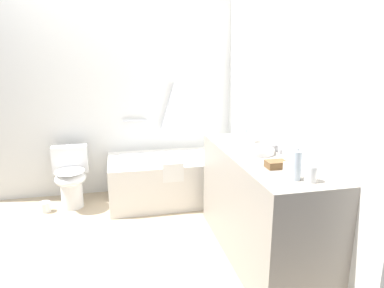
{
  "coord_description": "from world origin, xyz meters",
  "views": [
    {
      "loc": [
        0.08,
        -2.84,
        1.63
      ],
      "look_at": [
        0.75,
        0.15,
        0.84
      ],
      "focal_mm": 31.78,
      "sensor_mm": 36.0,
      "label": 1
    }
  ],
  "objects_px": {
    "bathtub": "(174,176)",
    "drinking_glass_1": "(311,174)",
    "drinking_glass_2": "(289,168)",
    "amenity_basket": "(276,164)",
    "sink_faucet": "(276,149)",
    "water_bottle_0": "(244,130)",
    "drinking_glass_0": "(251,141)",
    "sink_basin": "(256,151)",
    "toilet": "(71,176)",
    "water_bottle_1": "(239,128)",
    "water_bottle_2": "(296,165)",
    "toilet_paper_roll": "(45,207)"
  },
  "relations": [
    {
      "from": "sink_faucet",
      "to": "drinking_glass_1",
      "type": "height_order",
      "value": "drinking_glass_1"
    },
    {
      "from": "water_bottle_0",
      "to": "water_bottle_2",
      "type": "relative_size",
      "value": 1.19
    },
    {
      "from": "sink_basin",
      "to": "water_bottle_2",
      "type": "bearing_deg",
      "value": -89.89
    },
    {
      "from": "water_bottle_2",
      "to": "amenity_basket",
      "type": "height_order",
      "value": "water_bottle_2"
    },
    {
      "from": "drinking_glass_0",
      "to": "drinking_glass_2",
      "type": "relative_size",
      "value": 1.05
    },
    {
      "from": "sink_basin",
      "to": "drinking_glass_0",
      "type": "xyz_separation_m",
      "value": [
        0.05,
        0.23,
        0.02
      ]
    },
    {
      "from": "bathtub",
      "to": "drinking_glass_0",
      "type": "relative_size",
      "value": 18.19
    },
    {
      "from": "water_bottle_1",
      "to": "water_bottle_2",
      "type": "xyz_separation_m",
      "value": [
        -0.06,
        -1.19,
        0.01
      ]
    },
    {
      "from": "water_bottle_0",
      "to": "drinking_glass_2",
      "type": "xyz_separation_m",
      "value": [
        -0.03,
        -0.88,
        -0.08
      ]
    },
    {
      "from": "sink_faucet",
      "to": "toilet_paper_roll",
      "type": "distance_m",
      "value": 2.53
    },
    {
      "from": "bathtub",
      "to": "sink_basin",
      "type": "distance_m",
      "value": 1.47
    },
    {
      "from": "sink_faucet",
      "to": "water_bottle_1",
      "type": "bearing_deg",
      "value": 100.81
    },
    {
      "from": "sink_faucet",
      "to": "water_bottle_1",
      "type": "distance_m",
      "value": 0.59
    },
    {
      "from": "bathtub",
      "to": "drinking_glass_0",
      "type": "bearing_deg",
      "value": -63.83
    },
    {
      "from": "bathtub",
      "to": "sink_faucet",
      "type": "height_order",
      "value": "bathtub"
    },
    {
      "from": "water_bottle_0",
      "to": "amenity_basket",
      "type": "bearing_deg",
      "value": -93.59
    },
    {
      "from": "sink_basin",
      "to": "sink_faucet",
      "type": "height_order",
      "value": "sink_faucet"
    },
    {
      "from": "water_bottle_2",
      "to": "drinking_glass_0",
      "type": "xyz_separation_m",
      "value": [
        0.05,
        0.84,
        -0.06
      ]
    },
    {
      "from": "bathtub",
      "to": "water_bottle_0",
      "type": "distance_m",
      "value": 1.25
    },
    {
      "from": "drinking_glass_2",
      "to": "bathtub",
      "type": "bearing_deg",
      "value": 104.79
    },
    {
      "from": "drinking_glass_2",
      "to": "amenity_basket",
      "type": "xyz_separation_m",
      "value": [
        -0.02,
        0.14,
        -0.01
      ]
    },
    {
      "from": "sink_basin",
      "to": "amenity_basket",
      "type": "bearing_deg",
      "value": -91.48
    },
    {
      "from": "toilet",
      "to": "drinking_glass_0",
      "type": "bearing_deg",
      "value": 52.89
    },
    {
      "from": "drinking_glass_0",
      "to": "drinking_glass_1",
      "type": "bearing_deg",
      "value": -88.21
    },
    {
      "from": "sink_basin",
      "to": "water_bottle_0",
      "type": "relative_size",
      "value": 1.14
    },
    {
      "from": "drinking_glass_2",
      "to": "amenity_basket",
      "type": "relative_size",
      "value": 0.56
    },
    {
      "from": "water_bottle_0",
      "to": "water_bottle_2",
      "type": "xyz_separation_m",
      "value": [
        -0.04,
        -0.98,
        -0.02
      ]
    },
    {
      "from": "sink_basin",
      "to": "sink_faucet",
      "type": "bearing_deg",
      "value": 0.0
    },
    {
      "from": "sink_faucet",
      "to": "drinking_glass_0",
      "type": "height_order",
      "value": "drinking_glass_0"
    },
    {
      "from": "water_bottle_0",
      "to": "amenity_basket",
      "type": "height_order",
      "value": "water_bottle_0"
    },
    {
      "from": "bathtub",
      "to": "sink_basin",
      "type": "relative_size",
      "value": 5.27
    },
    {
      "from": "bathtub",
      "to": "water_bottle_1",
      "type": "height_order",
      "value": "bathtub"
    },
    {
      "from": "drinking_glass_1",
      "to": "sink_faucet",
      "type": "bearing_deg",
      "value": 81.76
    },
    {
      "from": "toilet",
      "to": "water_bottle_0",
      "type": "height_order",
      "value": "water_bottle_0"
    },
    {
      "from": "sink_basin",
      "to": "water_bottle_0",
      "type": "height_order",
      "value": "water_bottle_0"
    },
    {
      "from": "sink_basin",
      "to": "water_bottle_1",
      "type": "xyz_separation_m",
      "value": [
        0.06,
        0.57,
        0.07
      ]
    },
    {
      "from": "water_bottle_1",
      "to": "water_bottle_2",
      "type": "height_order",
      "value": "water_bottle_2"
    },
    {
      "from": "bathtub",
      "to": "drinking_glass_1",
      "type": "height_order",
      "value": "bathtub"
    },
    {
      "from": "sink_faucet",
      "to": "water_bottle_0",
      "type": "distance_m",
      "value": 0.4
    },
    {
      "from": "sink_basin",
      "to": "drinking_glass_1",
      "type": "height_order",
      "value": "drinking_glass_1"
    },
    {
      "from": "water_bottle_2",
      "to": "toilet_paper_roll",
      "type": "distance_m",
      "value": 2.78
    },
    {
      "from": "water_bottle_1",
      "to": "sink_basin",
      "type": "bearing_deg",
      "value": -96.35
    },
    {
      "from": "bathtub",
      "to": "sink_faucet",
      "type": "distance_m",
      "value": 1.54
    },
    {
      "from": "sink_faucet",
      "to": "bathtub",
      "type": "bearing_deg",
      "value": 116.7
    },
    {
      "from": "water_bottle_0",
      "to": "amenity_basket",
      "type": "relative_size",
      "value": 1.77
    },
    {
      "from": "toilet",
      "to": "water_bottle_1",
      "type": "distance_m",
      "value": 1.94
    },
    {
      "from": "bathtub",
      "to": "toilet",
      "type": "xyz_separation_m",
      "value": [
        -1.15,
        0.07,
        0.07
      ]
    },
    {
      "from": "drinking_glass_1",
      "to": "amenity_basket",
      "type": "distance_m",
      "value": 0.31
    },
    {
      "from": "toilet",
      "to": "drinking_glass_1",
      "type": "height_order",
      "value": "drinking_glass_1"
    },
    {
      "from": "sink_basin",
      "to": "drinking_glass_2",
      "type": "distance_m",
      "value": 0.52
    }
  ]
}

